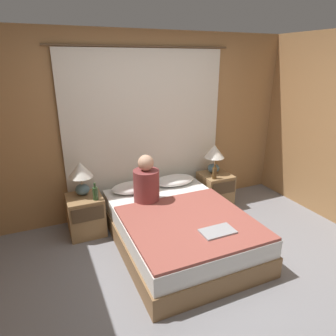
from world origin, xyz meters
name	(u,v)px	position (x,y,z in m)	size (l,w,h in m)	color
ground_plane	(204,275)	(0.00, 0.00, 0.00)	(16.00, 16.00, 0.00)	gray
wall_back	(145,126)	(0.00, 1.74, 1.25)	(4.52, 0.06, 2.50)	#A37547
curtain_panel	(147,134)	(0.00, 1.67, 1.15)	(2.47, 0.02, 2.30)	silver
bed	(178,228)	(0.00, 0.64, 0.22)	(1.42, 1.97, 0.44)	olive
nightstand_left	(86,215)	(-0.97, 1.34, 0.26)	(0.44, 0.45, 0.51)	#937047
nightstand_right	(215,190)	(0.97, 1.34, 0.26)	(0.44, 0.45, 0.51)	#937047
lamp_left	(81,174)	(-0.97, 1.42, 0.80)	(0.30, 0.30, 0.44)	slate
lamp_right	(214,155)	(0.97, 1.42, 0.80)	(0.30, 0.30, 0.44)	slate
pillow_left	(133,187)	(-0.31, 1.40, 0.50)	(0.59, 0.35, 0.12)	white
pillow_right	(175,180)	(0.31, 1.40, 0.50)	(0.59, 0.35, 0.12)	white
blanket_on_bed	(190,222)	(0.00, 0.34, 0.46)	(1.36, 1.33, 0.03)	#994C42
person_left_in_bed	(146,183)	(-0.25, 1.04, 0.70)	(0.32, 0.32, 0.62)	brown
beer_bottle_on_left_stand	(95,193)	(-0.85, 1.21, 0.60)	(0.06, 0.06, 0.22)	#2D4C28
beer_bottle_on_right_stand	(215,173)	(0.85, 1.21, 0.60)	(0.06, 0.06, 0.23)	#513819
laptop_on_bed	(218,231)	(0.16, 0.03, 0.48)	(0.35, 0.21, 0.02)	#9EA0A5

